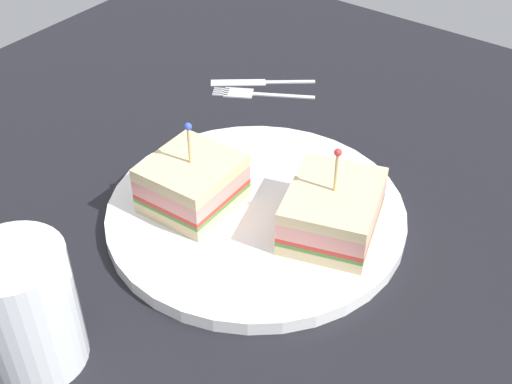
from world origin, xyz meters
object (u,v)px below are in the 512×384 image
at_px(sandwich_half_back, 192,183).
at_px(drink_glass, 28,315).
at_px(knife, 256,82).
at_px(plate, 256,214).
at_px(sandwich_half_front, 333,211).
at_px(fork, 252,93).

height_order(sandwich_half_back, drink_glass, drink_glass).
distance_m(sandwich_half_back, knife, 0.27).
bearing_deg(drink_glass, plate, 80.48).
relative_size(sandwich_half_front, sandwich_half_back, 1.26).
height_order(drink_glass, fork, drink_glass).
bearing_deg(knife, sandwich_half_front, -40.46).
distance_m(plate, knife, 0.27).
xyz_separation_m(sandwich_half_front, drink_glass, (-0.11, -0.25, 0.01)).
distance_m(sandwich_half_front, fork, 0.28).
height_order(drink_glass, knife, drink_glass).
distance_m(fork, knife, 0.03).
bearing_deg(plate, sandwich_half_front, 12.00).
bearing_deg(drink_glass, knife, 104.83).
bearing_deg(knife, plate, -53.62).
xyz_separation_m(sandwich_half_back, fork, (-0.09, 0.22, -0.04)).
bearing_deg(knife, drink_glass, -75.17).
distance_m(sandwich_half_front, drink_glass, 0.27).
bearing_deg(drink_glass, sandwich_half_front, 65.46).
relative_size(plate, sandwich_half_front, 2.48).
height_order(plate, sandwich_half_back, sandwich_half_back).
bearing_deg(fork, plate, -52.22).
relative_size(sandwich_half_back, fork, 0.79).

